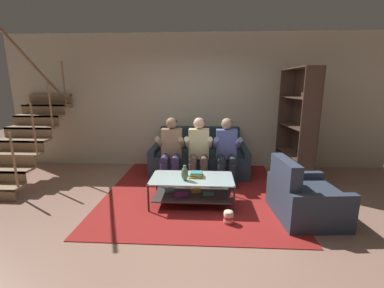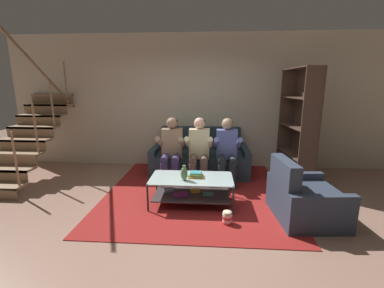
{
  "view_description": "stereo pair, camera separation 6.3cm",
  "coord_description": "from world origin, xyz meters",
  "px_view_note": "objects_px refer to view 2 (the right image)",
  "views": [
    {
      "loc": [
        0.22,
        -3.3,
        1.8
      ],
      "look_at": [
        -0.01,
        0.9,
        0.85
      ],
      "focal_mm": 24.0,
      "sensor_mm": 36.0,
      "label": 1
    },
    {
      "loc": [
        0.28,
        -3.3,
        1.8
      ],
      "look_at": [
        -0.01,
        0.9,
        0.85
      ],
      "focal_mm": 24.0,
      "sensor_mm": 36.0,
      "label": 2
    }
  ],
  "objects_px": {
    "coffee_table": "(191,186)",
    "vase": "(184,173)",
    "person_seated_middle": "(199,148)",
    "popcorn_tub": "(227,217)",
    "couch": "(200,159)",
    "person_seated_left": "(172,148)",
    "armchair": "(304,200)",
    "book_stack": "(196,175)",
    "person_seated_right": "(227,149)",
    "bookshelf": "(297,135)"
  },
  "relations": [
    {
      "from": "person_seated_middle",
      "to": "popcorn_tub",
      "type": "distance_m",
      "value": 1.65
    },
    {
      "from": "coffee_table",
      "to": "vase",
      "type": "bearing_deg",
      "value": -128.2
    },
    {
      "from": "couch",
      "to": "coffee_table",
      "type": "distance_m",
      "value": 1.48
    },
    {
      "from": "couch",
      "to": "bookshelf",
      "type": "height_order",
      "value": "bookshelf"
    },
    {
      "from": "person_seated_middle",
      "to": "vase",
      "type": "height_order",
      "value": "person_seated_middle"
    },
    {
      "from": "person_seated_left",
      "to": "person_seated_right",
      "type": "relative_size",
      "value": 1.0
    },
    {
      "from": "person_seated_right",
      "to": "book_stack",
      "type": "xyz_separation_m",
      "value": [
        -0.53,
        -0.87,
        -0.2
      ]
    },
    {
      "from": "armchair",
      "to": "person_seated_left",
      "type": "bearing_deg",
      "value": 148.27
    },
    {
      "from": "couch",
      "to": "book_stack",
      "type": "relative_size",
      "value": 8.1
    },
    {
      "from": "coffee_table",
      "to": "book_stack",
      "type": "distance_m",
      "value": 0.2
    },
    {
      "from": "person_seated_middle",
      "to": "person_seated_right",
      "type": "height_order",
      "value": "person_seated_middle"
    },
    {
      "from": "popcorn_tub",
      "to": "armchair",
      "type": "bearing_deg",
      "value": 12.78
    },
    {
      "from": "book_stack",
      "to": "vase",
      "type": "bearing_deg",
      "value": -136.71
    },
    {
      "from": "person_seated_middle",
      "to": "armchair",
      "type": "height_order",
      "value": "person_seated_middle"
    },
    {
      "from": "person_seated_right",
      "to": "coffee_table",
      "type": "distance_m",
      "value": 1.15
    },
    {
      "from": "person_seated_right",
      "to": "vase",
      "type": "distance_m",
      "value": 1.24
    },
    {
      "from": "coffee_table",
      "to": "armchair",
      "type": "relative_size",
      "value": 1.25
    },
    {
      "from": "person_seated_middle",
      "to": "person_seated_right",
      "type": "xyz_separation_m",
      "value": [
        0.51,
        -0.0,
        -0.0
      ]
    },
    {
      "from": "person_seated_left",
      "to": "person_seated_middle",
      "type": "distance_m",
      "value": 0.51
    },
    {
      "from": "person_seated_middle",
      "to": "book_stack",
      "type": "relative_size",
      "value": 5.05
    },
    {
      "from": "couch",
      "to": "book_stack",
      "type": "xyz_separation_m",
      "value": [
        -0.01,
        -1.44,
        0.16
      ]
    },
    {
      "from": "couch",
      "to": "person_seated_middle",
      "type": "relative_size",
      "value": 1.6
    },
    {
      "from": "popcorn_tub",
      "to": "vase",
      "type": "bearing_deg",
      "value": 143.62
    },
    {
      "from": "person_seated_middle",
      "to": "popcorn_tub",
      "type": "height_order",
      "value": "person_seated_middle"
    },
    {
      "from": "bookshelf",
      "to": "armchair",
      "type": "distance_m",
      "value": 1.72
    },
    {
      "from": "person_seated_left",
      "to": "person_seated_right",
      "type": "bearing_deg",
      "value": -0.02
    },
    {
      "from": "person_seated_left",
      "to": "person_seated_middle",
      "type": "bearing_deg",
      "value": 0.03
    },
    {
      "from": "person_seated_right",
      "to": "person_seated_left",
      "type": "bearing_deg",
      "value": 179.98
    },
    {
      "from": "couch",
      "to": "popcorn_tub",
      "type": "xyz_separation_m",
      "value": [
        0.44,
        -2.06,
        -0.21
      ]
    },
    {
      "from": "vase",
      "to": "coffee_table",
      "type": "bearing_deg",
      "value": 51.8
    },
    {
      "from": "person_seated_right",
      "to": "person_seated_middle",
      "type": "bearing_deg",
      "value": 179.93
    },
    {
      "from": "bookshelf",
      "to": "popcorn_tub",
      "type": "relative_size",
      "value": 11.17
    },
    {
      "from": "couch",
      "to": "vase",
      "type": "xyz_separation_m",
      "value": [
        -0.18,
        -1.6,
        0.24
      ]
    },
    {
      "from": "person_seated_left",
      "to": "popcorn_tub",
      "type": "bearing_deg",
      "value": -57.14
    },
    {
      "from": "armchair",
      "to": "vase",
      "type": "bearing_deg",
      "value": 172.59
    },
    {
      "from": "couch",
      "to": "book_stack",
      "type": "bearing_deg",
      "value": -90.48
    },
    {
      "from": "vase",
      "to": "armchair",
      "type": "xyz_separation_m",
      "value": [
        1.68,
        -0.22,
        -0.26
      ]
    },
    {
      "from": "coffee_table",
      "to": "popcorn_tub",
      "type": "height_order",
      "value": "coffee_table"
    },
    {
      "from": "person_seated_right",
      "to": "book_stack",
      "type": "distance_m",
      "value": 1.04
    },
    {
      "from": "book_stack",
      "to": "armchair",
      "type": "height_order",
      "value": "armchair"
    },
    {
      "from": "bookshelf",
      "to": "couch",
      "type": "bearing_deg",
      "value": 172.2
    },
    {
      "from": "couch",
      "to": "coffee_table",
      "type": "xyz_separation_m",
      "value": [
        -0.08,
        -1.48,
        -0.02
      ]
    },
    {
      "from": "person_seated_left",
      "to": "coffee_table",
      "type": "height_order",
      "value": "person_seated_left"
    },
    {
      "from": "vase",
      "to": "couch",
      "type": "bearing_deg",
      "value": 83.69
    },
    {
      "from": "armchair",
      "to": "person_seated_right",
      "type": "bearing_deg",
      "value": 128.34
    },
    {
      "from": "couch",
      "to": "vase",
      "type": "height_order",
      "value": "couch"
    },
    {
      "from": "person_seated_left",
      "to": "bookshelf",
      "type": "relative_size",
      "value": 0.58
    },
    {
      "from": "person_seated_left",
      "to": "book_stack",
      "type": "height_order",
      "value": "person_seated_left"
    },
    {
      "from": "popcorn_tub",
      "to": "person_seated_right",
      "type": "bearing_deg",
      "value": 87.27
    },
    {
      "from": "couch",
      "to": "vase",
      "type": "distance_m",
      "value": 1.63
    }
  ]
}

